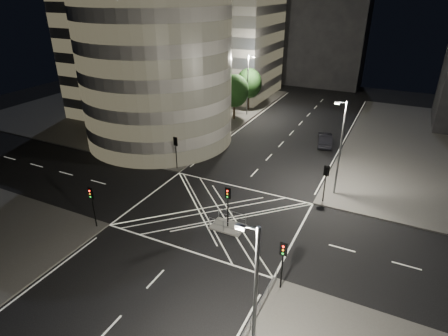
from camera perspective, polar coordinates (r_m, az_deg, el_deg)
The scene contains 24 objects.
ground at distance 36.63m, azimuth -1.24°, elevation -7.04°, with size 120.00×120.00×0.00m, color black.
sidewalk_far_left at distance 72.16m, azimuth -12.10°, elevation 9.35°, with size 42.00×42.00×0.15m, color #4D4B48.
central_island at distance 34.73m, azimuth 0.58°, elevation -8.94°, with size 3.00×2.00×0.15m, color slate.
office_tower_curved at distance 58.24m, azimuth -11.62°, elevation 18.23°, with size 30.00×29.00×27.20m.
office_block_rear at distance 78.66m, azimuth -1.57°, elevation 19.47°, with size 24.00×16.00×22.00m, color gray.
building_far_end at distance 87.86m, azimuth 14.68°, elevation 17.96°, with size 18.00×8.00×18.00m, color black.
tree_a at distance 46.41m, azimuth -7.79°, elevation 6.69°, with size 4.39×4.39×7.23m.
tree_b at distance 51.25m, azimuth -4.08°, elevation 8.64°, with size 4.91×4.91×7.46m.
tree_c at distance 56.31m, azimuth -0.99°, elevation 10.23°, with size 3.85×3.85×6.80m.
tree_d at distance 61.51m, azimuth 1.60°, elevation 11.67°, with size 4.60×4.60×7.33m.
tree_e at distance 66.87m, azimuth 3.81°, elevation 12.76°, with size 4.52×4.52×7.26m.
traffic_signal_fl at distance 44.49m, azimuth -7.36°, elevation 3.20°, with size 0.55×0.22×4.00m.
traffic_signal_nl at distance 35.19m, azimuth -19.46°, elevation -4.63°, with size 0.55×0.22×4.00m.
traffic_signal_fr at distance 38.44m, azimuth 15.25°, elevation -1.34°, with size 0.55×0.22×4.00m.
traffic_signal_nr at distance 27.14m, azimuth 8.96°, elevation -13.25°, with size 0.55×0.22×4.00m.
traffic_signal_island at distance 33.19m, azimuth 0.60°, elevation -4.91°, with size 0.55×0.22×4.00m.
street_lamp_left_near at distance 48.04m, azimuth -4.79°, elevation 8.39°, with size 1.25×0.25×10.00m.
street_lamp_left_far at distance 63.60m, azimuth 3.66°, elevation 12.77°, with size 1.25×0.25×10.00m.
street_lamp_right_far at distance 39.29m, azimuth 17.27°, elevation 3.22°, with size 1.25×0.25×10.00m.
street_lamp_right_near at distance 20.12m, azimuth 4.58°, elevation -19.75°, with size 1.25×0.25×10.00m.
railing_near_right at distance 25.14m, azimuth 3.27°, elevation -23.97°, with size 0.06×11.70×1.10m, color slate.
railing_island_south at distance 33.71m, azimuth -0.09°, elevation -8.85°, with size 2.80×0.06×1.10m, color slate.
railing_island_north at distance 35.06m, azimuth 1.23°, elevation -7.34°, with size 2.80×0.06×1.10m, color slate.
sedan at distance 53.84m, azimuth 15.12°, elevation 4.23°, with size 1.81×5.19×1.71m, color black.
Camera 1 is at (14.25, -27.25, 19.89)m, focal length 30.00 mm.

